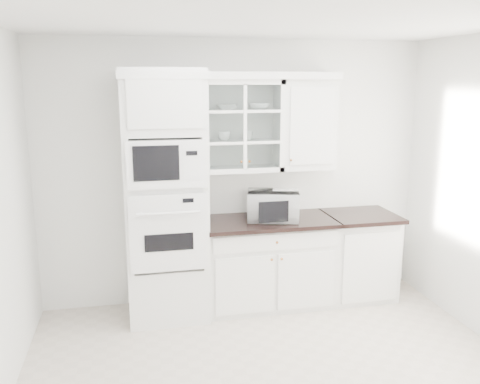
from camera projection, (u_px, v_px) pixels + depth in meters
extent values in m
cube|color=white|center=(235.00, 173.00, 5.27)|extent=(4.00, 0.02, 2.70)
cube|color=white|center=(289.00, 18.00, 3.32)|extent=(4.00, 3.50, 0.02)
cube|color=white|center=(165.00, 197.00, 4.84)|extent=(0.76, 0.65, 2.40)
cube|color=white|center=(169.00, 233.00, 4.58)|extent=(0.70, 0.03, 0.72)
cube|color=black|center=(169.00, 242.00, 4.58)|extent=(0.44, 0.01, 0.16)
cube|color=white|center=(167.00, 165.00, 4.44)|extent=(0.70, 0.03, 0.43)
cube|color=black|center=(156.00, 163.00, 4.40)|extent=(0.40, 0.01, 0.31)
cube|color=white|center=(268.00, 263.00, 5.24)|extent=(1.30, 0.60, 0.88)
cube|color=black|center=(269.00, 221.00, 5.11)|extent=(1.32, 0.67, 0.04)
cube|color=white|center=(358.00, 257.00, 5.45)|extent=(0.70, 0.60, 0.88)
cube|color=black|center=(361.00, 216.00, 5.32)|extent=(0.72, 0.67, 0.04)
cube|color=white|center=(241.00, 126.00, 5.02)|extent=(0.80, 0.33, 0.90)
cube|color=white|center=(241.00, 141.00, 5.05)|extent=(0.74, 0.29, 0.02)
cube|color=white|center=(241.00, 111.00, 4.98)|extent=(0.74, 0.29, 0.02)
cube|color=white|center=(306.00, 125.00, 5.16)|extent=(0.55, 0.33, 0.90)
cube|color=white|center=(231.00, 76.00, 4.87)|extent=(2.14, 0.38, 0.07)
imported|color=white|center=(273.00, 205.00, 5.09)|extent=(0.60, 0.54, 0.29)
imported|color=white|center=(227.00, 107.00, 4.93)|extent=(0.22, 0.22, 0.05)
imported|color=white|center=(260.00, 106.00, 5.00)|extent=(0.24, 0.24, 0.06)
imported|color=white|center=(224.00, 136.00, 4.99)|extent=(0.13, 0.13, 0.09)
imported|color=white|center=(249.00, 135.00, 5.06)|extent=(0.12, 0.12, 0.09)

